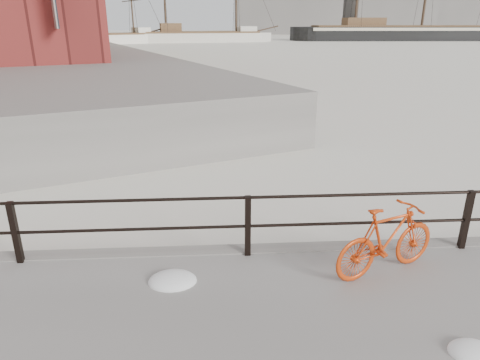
# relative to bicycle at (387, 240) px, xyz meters

# --- Properties ---
(ground) EXTENTS (400.00, 400.00, 0.00)m
(ground) POSITION_rel_bicycle_xyz_m (1.55, 0.78, -0.88)
(ground) COLOR white
(ground) RESTS_ON ground
(guardrail) EXTENTS (28.00, 0.10, 1.00)m
(guardrail) POSITION_rel_bicycle_xyz_m (1.55, 0.63, -0.03)
(guardrail) COLOR black
(guardrail) RESTS_ON promenade
(bicycle) EXTENTS (1.74, 0.90, 1.07)m
(bicycle) POSITION_rel_bicycle_xyz_m (0.00, 0.00, 0.00)
(bicycle) COLOR red
(bicycle) RESTS_ON promenade
(barque_black) EXTENTS (63.19, 22.91, 35.15)m
(barque_black) POSITION_rel_bicycle_xyz_m (41.97, 88.05, -0.88)
(barque_black) COLOR black
(barque_black) RESTS_ON ground
(schooner_mid) EXTENTS (32.04, 18.25, 21.58)m
(schooner_mid) POSITION_rel_bicycle_xyz_m (-4.25, 82.67, -0.88)
(schooner_mid) COLOR beige
(schooner_mid) RESTS_ON ground
(schooner_left) EXTENTS (23.73, 19.30, 16.74)m
(schooner_left) POSITION_rel_bicycle_xyz_m (-20.98, 76.45, -0.88)
(schooner_left) COLOR silver
(schooner_left) RESTS_ON ground
(industrial_west) EXTENTS (32.00, 18.00, 18.00)m
(industrial_west) POSITION_rel_bicycle_xyz_m (21.55, 140.78, 8.12)
(industrial_west) COLOR gray
(industrial_west) RESTS_ON ground
(industrial_east) EXTENTS (20.00, 16.00, 14.00)m
(industrial_east) POSITION_rel_bicycle_xyz_m (79.55, 150.78, 6.12)
(industrial_east) COLOR gray
(industrial_east) RESTS_ON ground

